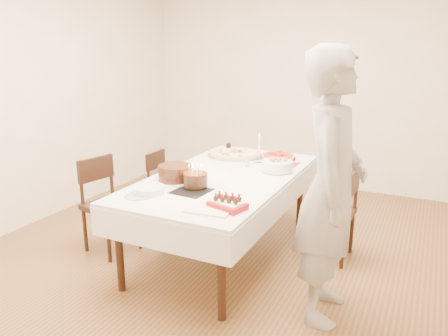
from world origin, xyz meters
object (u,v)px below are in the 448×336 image
at_px(dining_table, 224,215).
at_px(chair_right_savory, 330,212).
at_px(pizza_white, 235,154).
at_px(pizza_pepperoni, 278,157).
at_px(strawberry_box, 227,204).
at_px(birthday_cake, 195,176).
at_px(cola_glass, 229,147).
at_px(chair_left_dessert, 111,206).
at_px(pasta_bowl, 277,166).
at_px(taper_candle, 259,148).
at_px(chair_left_savory, 169,187).
at_px(person, 331,188).
at_px(layer_cake, 175,173).

height_order(dining_table, chair_right_savory, chair_right_savory).
xyz_separation_m(pizza_white, pizza_pepperoni, (0.44, 0.09, 0.00)).
distance_m(dining_table, strawberry_box, 0.91).
bearing_deg(birthday_cake, cola_glass, 103.29).
bearing_deg(chair_left_dessert, chair_right_savory, -145.22).
relative_size(pasta_bowl, taper_candle, 0.97).
xyz_separation_m(pizza_white, taper_candle, (0.32, -0.13, 0.12)).
xyz_separation_m(dining_table, chair_left_savory, (-0.89, 0.46, 0.01)).
xyz_separation_m(chair_right_savory, person, (0.17, -0.88, 0.51)).
relative_size(chair_left_savory, taper_candle, 2.62).
relative_size(chair_left_dessert, pizza_pepperoni, 2.43).
height_order(pizza_white, pasta_bowl, pasta_bowl).
relative_size(chair_left_dessert, layer_cake, 2.44).
relative_size(layer_cake, strawberry_box, 1.40).
relative_size(chair_left_savory, person, 0.41).
bearing_deg(chair_left_savory, pizza_white, -161.29).
relative_size(pizza_white, strawberry_box, 2.25).
height_order(chair_left_dessert, cola_glass, chair_left_dessert).
relative_size(dining_table, taper_candle, 7.31).
distance_m(chair_left_savory, person, 2.25).
height_order(dining_table, pizza_white, pizza_white).
height_order(chair_left_savory, chair_left_dessert, chair_left_dessert).
xyz_separation_m(chair_right_savory, pizza_pepperoni, (-0.65, 0.43, 0.35)).
relative_size(dining_table, chair_left_dessert, 2.43).
xyz_separation_m(cola_glass, strawberry_box, (0.73, -1.56, -0.02)).
height_order(pizza_white, pizza_pepperoni, same).
bearing_deg(pasta_bowl, chair_right_savory, 2.26).
bearing_deg(chair_left_savory, birthday_cake, 133.60).
bearing_deg(layer_cake, strawberry_box, -29.59).
distance_m(dining_table, pizza_pepperoni, 0.90).
bearing_deg(pasta_bowl, layer_cake, -135.34).
relative_size(pizza_white, birthday_cake, 2.96).
relative_size(person, taper_candle, 6.42).
bearing_deg(taper_candle, chair_left_savory, -174.14).
bearing_deg(cola_glass, taper_candle, -30.90).
bearing_deg(pizza_pepperoni, pizza_white, -168.86).
relative_size(pizza_pepperoni, birthday_cake, 1.85).
bearing_deg(pizza_pepperoni, birthday_cake, -103.86).
distance_m(chair_left_savory, birthday_cake, 1.29).
height_order(person, pizza_pepperoni, person).
bearing_deg(chair_right_savory, taper_candle, 167.24).
bearing_deg(cola_glass, pizza_pepperoni, -5.73).
distance_m(chair_right_savory, person, 1.03).
distance_m(chair_left_savory, layer_cake, 1.08).
relative_size(chair_left_savory, strawberry_box, 2.98).
bearing_deg(strawberry_box, chair_right_savory, 64.74).
bearing_deg(birthday_cake, pizza_white, 97.76).
relative_size(pasta_bowl, layer_cake, 0.78).
bearing_deg(dining_table, taper_candle, 78.77).
xyz_separation_m(layer_cake, birthday_cake, (0.24, -0.07, 0.03)).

